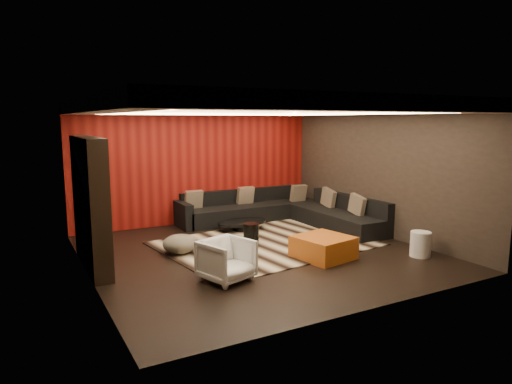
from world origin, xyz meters
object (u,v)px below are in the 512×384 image
coffee_table (242,225)px  drum_stool (251,232)px  orange_ottoman (323,247)px  sectional_sofa (283,213)px  white_side_table (420,244)px  armchair (227,260)px

coffee_table → drum_stool: size_ratio=3.19×
drum_stool → orange_ottoman: orange_ottoman is taller
coffee_table → sectional_sofa: (1.20, 0.18, 0.14)m
coffee_table → drum_stool: bearing=-106.3°
coffee_table → orange_ottoman: size_ratio=1.32×
white_side_table → orange_ottoman: size_ratio=0.51×
white_side_table → armchair: armchair is taller
drum_stool → sectional_sofa: size_ratio=0.10×
coffee_table → orange_ottoman: 2.59m
coffee_table → orange_ottoman: (0.35, -2.56, 0.08)m
drum_stool → white_side_table: size_ratio=0.81×
orange_ottoman → coffee_table: bearing=97.7°
coffee_table → drum_stool: (-0.29, -0.98, 0.09)m
drum_stool → white_side_table: white_side_table is taller
white_side_table → drum_stool: bearing=133.9°
orange_ottoman → white_side_table: bearing=-25.3°
drum_stool → orange_ottoman: size_ratio=0.41×
drum_stool → orange_ottoman: (0.64, -1.58, -0.01)m
coffee_table → sectional_sofa: 1.22m
white_side_table → armchair: (-3.65, 0.54, 0.10)m
sectional_sofa → white_side_table: bearing=-77.7°
armchair → coffee_table: bearing=40.7°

